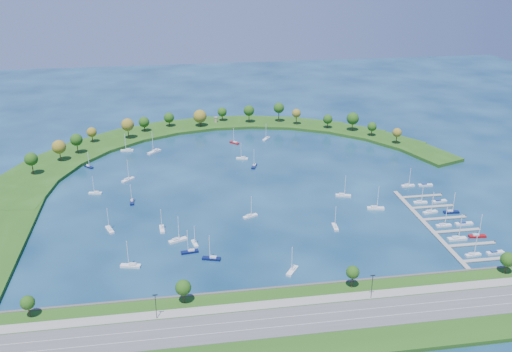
{
  "coord_description": "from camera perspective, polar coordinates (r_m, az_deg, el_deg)",
  "views": [
    {
      "loc": [
        -40.94,
        -284.25,
        125.82
      ],
      "look_at": [
        5.0,
        5.0,
        4.0
      ],
      "focal_mm": 39.4,
      "sensor_mm": 36.0,
      "label": 1
    }
  ],
  "objects": [
    {
      "name": "docked_boat_3",
      "position": [
        280.07,
        21.54,
        -5.63
      ],
      "size": [
        8.16,
        3.04,
        11.71
      ],
      "rotation": [
        0.0,
        0.0,
        -0.1
      ],
      "color": "maroon",
      "rests_on": "ground"
    },
    {
      "name": "docked_boat_8",
      "position": [
        305.74,
        16.33,
        -2.51
      ],
      "size": [
        7.33,
        2.74,
        10.52
      ],
      "rotation": [
        0.0,
        0.0,
        -0.1
      ],
      "color": "silver",
      "rests_on": "ground"
    },
    {
      "name": "moored_boat_19",
      "position": [
        274.96,
        -14.64,
        -5.24
      ],
      "size": [
        4.9,
        8.17,
        11.61
      ],
      "rotation": [
        0.0,
        0.0,
        1.94
      ],
      "color": "silver",
      "rests_on": "ground"
    },
    {
      "name": "moored_boat_2",
      "position": [
        250.0,
        -6.74,
        -7.57
      ],
      "size": [
        7.87,
        3.11,
        11.26
      ],
      "rotation": [
        0.0,
        0.0,
        3.27
      ],
      "color": "#09113D",
      "rests_on": "ground"
    },
    {
      "name": "moored_boat_3",
      "position": [
        293.32,
        12.04,
        -3.15
      ],
      "size": [
        8.95,
        4.08,
        12.7
      ],
      "rotation": [
        0.0,
        0.0,
        -0.2
      ],
      "color": "silver",
      "rests_on": "ground"
    },
    {
      "name": "ground",
      "position": [
        313.54,
        -0.76,
        -1.08
      ],
      "size": [
        700.0,
        700.0,
        0.0
      ],
      "primitive_type": "plane",
      "color": "#07213D",
      "rests_on": "ground"
    },
    {
      "name": "docked_boat_2",
      "position": [
        274.3,
        19.73,
        -5.95
      ],
      "size": [
        8.87,
        2.5,
        13.02
      ],
      "rotation": [
        0.0,
        0.0,
        -0.0
      ],
      "color": "silver",
      "rests_on": "ground"
    },
    {
      "name": "moored_boat_18",
      "position": [
        329.08,
        -12.88,
        -0.32
      ],
      "size": [
        7.53,
        7.79,
        12.45
      ],
      "rotation": [
        0.0,
        0.0,
        0.82
      ],
      "color": "silver",
      "rests_on": "ground"
    },
    {
      "name": "breakwater_trees",
      "position": [
        390.46,
        -5.33,
        5.3
      ],
      "size": [
        234.52,
        95.73,
        14.75
      ],
      "color": "#382314",
      "rests_on": "breakwater"
    },
    {
      "name": "moored_boat_7",
      "position": [
        316.36,
        -15.99,
        -1.61
      ],
      "size": [
        7.3,
        3.18,
        10.38
      ],
      "rotation": [
        0.0,
        0.0,
        2.97
      ],
      "color": "silver",
      "rests_on": "ground"
    },
    {
      "name": "moored_boat_9",
      "position": [
        270.6,
        -9.53,
        -5.25
      ],
      "size": [
        2.65,
        7.71,
        11.15
      ],
      "rotation": [
        0.0,
        0.0,
        4.78
      ],
      "color": "silver",
      "rests_on": "ground"
    },
    {
      "name": "moored_boat_1",
      "position": [
        259.61,
        -7.96,
        -6.41
      ],
      "size": [
        8.88,
        5.45,
        12.64
      ],
      "rotation": [
        0.0,
        0.0,
        0.38
      ],
      "color": "silver",
      "rests_on": "ground"
    },
    {
      "name": "docked_boat_1",
      "position": [
        268.97,
        23.1,
        -7.16
      ],
      "size": [
        8.05,
        2.64,
        1.62
      ],
      "rotation": [
        0.0,
        0.0,
        0.05
      ],
      "color": "silver",
      "rests_on": "ground"
    },
    {
      "name": "breakwater",
      "position": [
        355.64,
        -9.32,
        1.73
      ],
      "size": [
        286.74,
        247.64,
        2.0
      ],
      "color": "#1F4A13",
      "rests_on": "ground"
    },
    {
      "name": "moored_boat_4",
      "position": [
        381.39,
        -2.21,
        3.44
      ],
      "size": [
        6.42,
        7.03,
        10.96
      ],
      "rotation": [
        0.0,
        0.0,
        2.28
      ],
      "color": "maroon",
      "rests_on": "ground"
    },
    {
      "name": "moored_boat_17",
      "position": [
        244.12,
        -4.53,
        -8.27
      ],
      "size": [
        8.31,
        4.49,
        11.76
      ],
      "rotation": [
        0.0,
        0.0,
        2.84
      ],
      "color": "#09113D",
      "rests_on": "ground"
    },
    {
      "name": "moored_boat_11",
      "position": [
        256.33,
        -6.25,
        -6.74
      ],
      "size": [
        3.12,
        6.74,
        9.57
      ],
      "rotation": [
        0.0,
        0.0,
        4.92
      ],
      "color": "silver",
      "rests_on": "ground"
    },
    {
      "name": "docked_boat_0",
      "position": [
        263.59,
        21.17,
        -7.4
      ],
      "size": [
        7.29,
        2.62,
        10.51
      ],
      "rotation": [
        0.0,
        0.0,
        0.09
      ],
      "color": "silver",
      "rests_on": "ground"
    },
    {
      "name": "moored_boat_10",
      "position": [
        376.28,
        -12.95,
        2.6
      ],
      "size": [
        8.26,
        2.74,
        11.96
      ],
      "rotation": [
        0.0,
        0.0,
        3.08
      ],
      "color": "silver",
      "rests_on": "ground"
    },
    {
      "name": "moored_boat_20",
      "position": [
        353.19,
        -1.41,
        1.86
      ],
      "size": [
        7.63,
        4.15,
        10.8
      ],
      "rotation": [
        0.0,
        0.0,
        2.84
      ],
      "color": "silver",
      "rests_on": "ground"
    },
    {
      "name": "moored_boat_0",
      "position": [
        304.74,
        8.84,
        -1.9
      ],
      "size": [
        8.52,
        4.41,
        12.06
      ],
      "rotation": [
        0.0,
        0.0,
        6.01
      ],
      "color": "silver",
      "rests_on": "ground"
    },
    {
      "name": "harbor_tower",
      "position": [
        421.3,
        -4.09,
        5.73
      ],
      "size": [
        2.6,
        2.6,
        4.08
      ],
      "color": "gray",
      "rests_on": "breakwater"
    },
    {
      "name": "moored_boat_21",
      "position": [
        389.33,
        1.06,
        3.87
      ],
      "size": [
        6.37,
        7.69,
        11.58
      ],
      "rotation": [
        0.0,
        0.0,
        4.09
      ],
      "color": "silver",
      "rests_on": "ground"
    },
    {
      "name": "docked_boat_11",
      "position": [
        328.11,
        16.8,
        -0.87
      ],
      "size": [
        8.13,
        2.95,
        1.62
      ],
      "rotation": [
        0.0,
        0.0,
        -0.09
      ],
      "color": "silver",
      "rests_on": "ground"
    },
    {
      "name": "moored_boat_12",
      "position": [
        354.5,
        -16.62,
        0.96
      ],
      "size": [
        6.07,
        6.2,
        9.96
      ],
      "rotation": [
        0.0,
        0.0,
        5.48
      ],
      "color": "#09113D",
      "rests_on": "ground"
    },
    {
      "name": "moored_boat_13",
      "position": [
        278.86,
        -0.59,
        -4.03
      ],
      "size": [
        7.84,
        4.99,
        11.2
      ],
      "rotation": [
        0.0,
        0.0,
        0.41
      ],
      "color": "silver",
      "rests_on": "ground"
    },
    {
      "name": "docked_boat_6",
      "position": [
        296.22,
        17.26,
        -3.46
      ],
      "size": [
        8.04,
        3.41,
        11.45
      ],
      "rotation": [
        0.0,
        0.0,
        0.16
      ],
      "color": "silver",
      "rests_on": "ground"
    },
    {
      "name": "dock_system",
      "position": [
        285.52,
        18.37,
        -4.73
      ],
      "size": [
        24.28,
        82.0,
        1.6
      ],
      "color": "gray",
      "rests_on": "ground"
    },
    {
      "name": "moored_boat_6",
      "position": [
        301.08,
        -12.48,
        -2.51
      ],
      "size": [
        2.24,
        7.27,
        10.6
      ],
      "rotation": [
        0.0,
        0.0,
        4.74
      ],
      "color": "#09113D",
      "rests_on": "ground"
    },
    {
      "name": "docked_boat_9",
      "position": [
        310.04,
        18.11,
        -2.43
      ],
      "size": [
        8.08,
        3.05,
        1.61
      ],
      "rotation": [
        0.0,
        0.0,
        0.11
      ],
      "color": "silver",
      "rests_on": "ground"
    },
    {
      "name": "docked_boat_4",
      "position": [
        284.67,
        18.5,
        -4.72
      ],
      "size": [
        7.49,
        2.1,
        11.01
      ],
      "rotation": [
        0.0,
        0.0,
        -0.0
      ],
      "color": "silver",
      "rests_on": "ground"
    },
    {
      "name": "moored_boat_15",
      "position": [
        340.41,
        -0.18,
        1.05
      ],
      "size": [
        4.81,
        8.09,
        11.49
      ],
      "rotation": [
        0.0,
        0.0,
        4.35
      ],
      "color": "#09113D",
      "rests_on": "ground"
    },
    {
      "name": "moored_boat_5",
      "position": [
        271.35,
        8.04,
        -5.07
      ],
      "size": [
        2.65,
        7.52,
        10.84
      ],
      "rotation": [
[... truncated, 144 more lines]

